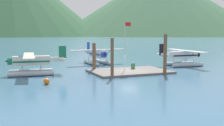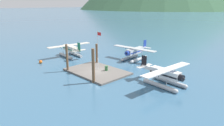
# 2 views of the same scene
# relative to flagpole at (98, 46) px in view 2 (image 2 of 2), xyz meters

# --- Properties ---
(ground_plane) EXTENTS (1200.00, 1200.00, 0.00)m
(ground_plane) POSITION_rel_flagpole_xyz_m (0.32, -0.67, -4.59)
(ground_plane) COLOR #38607F
(dock_platform) EXTENTS (10.87, 7.43, 0.30)m
(dock_platform) POSITION_rel_flagpole_xyz_m (0.32, -0.67, -4.44)
(dock_platform) COLOR #66605B
(dock_platform) RESTS_ON ground
(piling_near_left) EXTENTS (0.41, 0.41, 5.01)m
(piling_near_left) POSITION_rel_flagpole_xyz_m (-3.82, -4.14, -2.09)
(piling_near_left) COLOR brown
(piling_near_left) RESTS_ON ground
(piling_near_right) EXTENTS (0.47, 0.47, 5.44)m
(piling_near_right) POSITION_rel_flagpole_xyz_m (3.85, -4.31, -1.87)
(piling_near_right) COLOR brown
(piling_near_right) RESTS_ON ground
(piling_far_left) EXTENTS (0.52, 0.52, 4.14)m
(piling_far_left) POSITION_rel_flagpole_xyz_m (-3.81, 2.86, -2.52)
(piling_far_left) COLOR brown
(piling_far_left) RESTS_ON ground
(flagpole) EXTENTS (0.95, 0.10, 7.01)m
(flagpole) POSITION_rel_flagpole_xyz_m (0.00, 0.00, 0.00)
(flagpole) COLOR silver
(flagpole) RESTS_ON dock_platform
(fuel_drum) EXTENTS (0.62, 0.62, 0.88)m
(fuel_drum) POSITION_rel_flagpole_xyz_m (1.50, 0.56, -3.85)
(fuel_drum) COLOR #33663D
(fuel_drum) RESTS_ON dock_platform
(mooring_buoy) EXTENTS (0.68, 0.68, 0.68)m
(mooring_buoy) POSITION_rel_flagpole_xyz_m (-12.13, -5.35, -4.25)
(mooring_buoy) COLOR orange
(mooring_buoy) RESTS_ON ground
(seaplane_cream_port_fwd) EXTENTS (7.96, 10.49, 3.84)m
(seaplane_cream_port_fwd) POSITION_rel_flagpole_xyz_m (-12.88, 2.37, -3.02)
(seaplane_cream_port_fwd) COLOR #B7BABF
(seaplane_cream_port_fwd) RESTS_ON ground
(seaplane_white_stbd_fwd) EXTENTS (7.97, 10.47, 3.84)m
(seaplane_white_stbd_fwd) POSITION_rel_flagpole_xyz_m (12.21, 2.63, -3.02)
(seaplane_white_stbd_fwd) COLOR #B7BABF
(seaplane_white_stbd_fwd) RESTS_ON ground
(seaplane_silver_bow_centre) EXTENTS (10.48, 7.96, 3.84)m
(seaplane_silver_bow_centre) POSITION_rel_flagpole_xyz_m (-0.47, 10.75, -3.02)
(seaplane_silver_bow_centre) COLOR #B7BABF
(seaplane_silver_bow_centre) RESTS_ON ground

